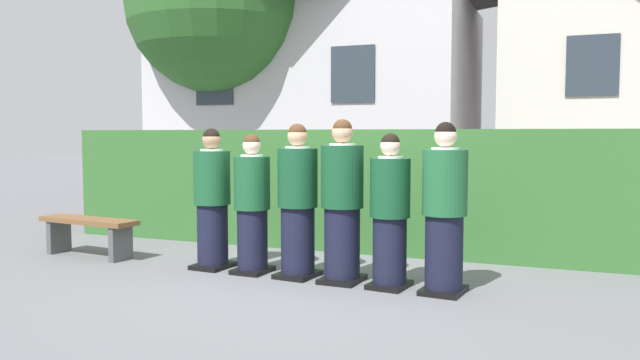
% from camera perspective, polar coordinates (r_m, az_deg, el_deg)
% --- Properties ---
extents(ground_plane, '(60.00, 60.00, 0.00)m').
position_cam_1_polar(ground_plane, '(6.69, 0.00, -9.00)').
color(ground_plane, slate).
extents(student_front_row_0, '(0.41, 0.48, 1.59)m').
position_cam_1_polar(student_front_row_0, '(7.23, -9.75, -1.98)').
color(student_front_row_0, black).
rests_on(student_front_row_0, ground).
extents(student_front_row_1, '(0.40, 0.45, 1.53)m').
position_cam_1_polar(student_front_row_1, '(6.94, -6.17, -2.47)').
color(student_front_row_1, black).
rests_on(student_front_row_1, ground).
extents(student_front_row_2, '(0.43, 0.51, 1.64)m').
position_cam_1_polar(student_front_row_2, '(6.68, -2.04, -2.23)').
color(student_front_row_2, black).
rests_on(student_front_row_2, ground).
extents(student_front_row_3, '(0.44, 0.50, 1.68)m').
position_cam_1_polar(student_front_row_3, '(6.46, 2.03, -2.27)').
color(student_front_row_3, black).
rests_on(student_front_row_3, ground).
extents(student_front_row_4, '(0.40, 0.51, 1.54)m').
position_cam_1_polar(student_front_row_4, '(6.26, 6.36, -3.15)').
color(student_front_row_4, black).
rests_on(student_front_row_4, ground).
extents(student_front_row_5, '(0.43, 0.54, 1.64)m').
position_cam_1_polar(student_front_row_5, '(6.11, 11.23, -2.88)').
color(student_front_row_5, black).
rests_on(student_front_row_5, ground).
extents(hedge, '(8.99, 0.70, 1.59)m').
position_cam_1_polar(hedge, '(8.26, 4.71, -0.92)').
color(hedge, '#33662D').
rests_on(hedge, ground).
extents(school_building_main, '(7.38, 4.49, 6.45)m').
position_cam_1_polar(school_building_main, '(15.07, -0.04, 10.99)').
color(school_building_main, silver).
rests_on(school_building_main, ground).
extents(oak_tree_left, '(4.03, 4.03, 6.42)m').
position_cam_1_polar(oak_tree_left, '(14.35, -9.20, 15.68)').
color(oak_tree_left, brown).
rests_on(oak_tree_left, ground).
extents(wooden_bench, '(1.43, 0.52, 0.48)m').
position_cam_1_polar(wooden_bench, '(8.37, -20.26, -4.16)').
color(wooden_bench, brown).
rests_on(wooden_bench, ground).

